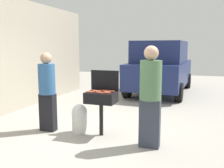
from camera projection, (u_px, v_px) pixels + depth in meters
The scene contains 23 objects.
ground_plane at pixel (94, 132), 5.40m from camera, with size 24.00×24.00×0.00m, color #9E998E.
house_wall_side at pixel (12, 55), 7.03m from camera, with size 0.24×8.00×3.16m, color #B2A893.
bbq_grill at pixel (101, 99), 5.09m from camera, with size 0.60×0.44×0.90m.
grill_lid_open at pixel (105, 80), 5.25m from camera, with size 0.60×0.05×0.42m, color black.
hot_dog_0 at pixel (97, 91), 5.12m from camera, with size 0.03×0.03×0.13m, color #C6593D.
hot_dog_1 at pixel (107, 93), 4.94m from camera, with size 0.03×0.03×0.13m, color #AD4228.
hot_dog_2 at pixel (89, 92), 5.00m from camera, with size 0.03×0.03×0.13m, color #B74C33.
hot_dog_3 at pixel (95, 91), 5.08m from camera, with size 0.03×0.03×0.13m, color #B74C33.
hot_dog_4 at pixel (92, 92), 5.01m from camera, with size 0.03×0.03×0.13m, color #AD4228.
hot_dog_5 at pixel (105, 91), 5.17m from camera, with size 0.03×0.03×0.13m, color #C6593D.
hot_dog_6 at pixel (106, 93), 4.90m from camera, with size 0.03×0.03×0.13m, color #AD4228.
hot_dog_7 at pixel (100, 93), 4.92m from camera, with size 0.03×0.03×0.13m, color #C6593D.
hot_dog_8 at pixel (94, 90), 5.21m from camera, with size 0.03×0.03×0.13m, color #B74C33.
hot_dog_9 at pixel (92, 91), 5.06m from camera, with size 0.03×0.03×0.13m, color #AD4228.
hot_dog_10 at pixel (106, 92), 5.01m from camera, with size 0.03×0.03×0.13m, color #B74C33.
hot_dog_11 at pixel (102, 91), 5.16m from camera, with size 0.03×0.03×0.13m, color #AD4228.
hot_dog_12 at pixel (112, 91), 5.11m from camera, with size 0.03×0.03×0.13m, color #C6593D.
hot_dog_13 at pixel (108, 92), 5.04m from camera, with size 0.03×0.03×0.13m, color #C6593D.
hot_dog_14 at pixel (99, 92), 5.03m from camera, with size 0.03×0.03×0.13m, color #C6593D.
propane_tank at pixel (80, 118), 5.30m from camera, with size 0.32×0.32×0.62m.
person_left at pixel (47, 89), 5.37m from camera, with size 0.35×0.35×1.69m.
person_right at pixel (150, 93), 4.45m from camera, with size 0.38×0.38×1.83m.
parked_minivan at pixel (161, 67), 9.90m from camera, with size 2.22×4.49×2.02m.
Camera 1 is at (2.04, -4.79, 1.80)m, focal length 40.41 mm.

